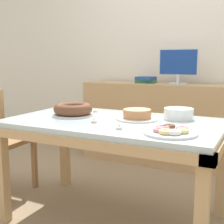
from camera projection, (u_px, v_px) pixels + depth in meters
ground_plane at (114, 218)px, 2.32m from camera, size 12.00×12.00×0.00m
wall_back at (179, 49)px, 3.61m from camera, size 8.00×0.10×2.60m
dining_table at (114, 133)px, 2.22m from camera, size 1.52×0.89×0.75m
sideboard at (169, 125)px, 3.48m from camera, size 1.98×0.44×0.91m
computer_monitor at (178, 66)px, 3.34m from camera, size 0.42×0.20×0.38m
book_stack at (146, 80)px, 3.53m from camera, size 0.24×0.19×0.07m
cake_chocolate_round at (137, 115)px, 2.21m from camera, size 0.30×0.30×0.08m
cake_golden_bundt at (73, 110)px, 2.37m from camera, size 0.31×0.31×0.09m
pastry_platter at (170, 131)px, 1.78m from camera, size 0.31×0.31×0.04m
plate_stack at (179, 114)px, 2.23m from camera, size 0.21×0.21×0.08m
tealight_centre at (95, 111)px, 2.54m from camera, size 0.04×0.04×0.04m
tealight_near_front at (94, 121)px, 2.10m from camera, size 0.04×0.04×0.04m
tealight_near_cakes at (119, 128)px, 1.90m from camera, size 0.04×0.04×0.04m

